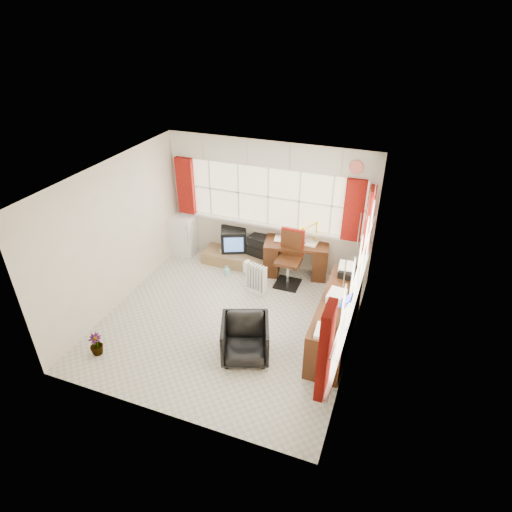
# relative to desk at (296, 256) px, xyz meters

# --- Properties ---
(ground) EXTENTS (4.00, 4.00, 0.00)m
(ground) POSITION_rel_desk_xyz_m (-0.64, -1.80, -0.38)
(ground) COLOR beige
(ground) RESTS_ON ground
(room_walls) EXTENTS (4.00, 4.00, 4.00)m
(room_walls) POSITION_rel_desk_xyz_m (-0.64, -1.80, 1.12)
(room_walls) COLOR beige
(room_walls) RESTS_ON ground
(window_back) EXTENTS (3.70, 0.12, 3.60)m
(window_back) POSITION_rel_desk_xyz_m (-0.64, 0.14, 0.56)
(window_back) COLOR #FEF5C9
(window_back) RESTS_ON room_walls
(window_right) EXTENTS (0.12, 3.70, 3.60)m
(window_right) POSITION_rel_desk_xyz_m (1.30, -1.80, 0.56)
(window_right) COLOR #FEF5C9
(window_right) RESTS_ON room_walls
(curtains) EXTENTS (3.83, 3.83, 1.15)m
(curtains) POSITION_rel_desk_xyz_m (0.28, -0.87, 1.07)
(curtains) COLOR #971D08
(curtains) RESTS_ON room_walls
(overhead_cabinets) EXTENTS (3.98, 3.98, 0.48)m
(overhead_cabinets) POSITION_rel_desk_xyz_m (0.34, -0.82, 1.87)
(overhead_cabinets) COLOR silver
(overhead_cabinets) RESTS_ON room_walls
(desk) EXTENTS (1.29, 0.81, 0.72)m
(desk) POSITION_rel_desk_xyz_m (0.00, 0.00, 0.00)
(desk) COLOR #482511
(desk) RESTS_ON ground
(desk_lamp) EXTENTS (0.19, 0.17, 0.47)m
(desk_lamp) POSITION_rel_desk_xyz_m (0.33, 0.11, 0.63)
(desk_lamp) COLOR yellow
(desk_lamp) RESTS_ON desk
(task_chair) EXTENTS (0.45, 0.47, 1.07)m
(task_chair) POSITION_rel_desk_xyz_m (-0.03, -0.31, 0.19)
(task_chair) COLOR black
(task_chair) RESTS_ON ground
(office_chair) EXTENTS (0.89, 0.90, 0.64)m
(office_chair) POSITION_rel_desk_xyz_m (-0.07, -2.45, -0.06)
(office_chair) COLOR black
(office_chair) RESTS_ON ground
(radiator) EXTENTS (0.42, 0.26, 0.60)m
(radiator) POSITION_rel_desk_xyz_m (-0.48, -0.88, -0.14)
(radiator) COLOR white
(radiator) RESTS_ON ground
(credenza) EXTENTS (0.50, 2.00, 0.85)m
(credenza) POSITION_rel_desk_xyz_m (1.09, -1.60, 0.01)
(credenza) COLOR #482511
(credenza) RESTS_ON ground
(file_tray) EXTENTS (0.32, 0.38, 0.12)m
(file_tray) POSITION_rel_desk_xyz_m (1.12, -0.87, 0.43)
(file_tray) COLOR black
(file_tray) RESTS_ON credenza
(tv_bench) EXTENTS (1.40, 0.50, 0.25)m
(tv_bench) POSITION_rel_desk_xyz_m (-1.19, -0.08, -0.26)
(tv_bench) COLOR #927049
(tv_bench) RESTS_ON ground
(crt_tv) EXTENTS (0.63, 0.61, 0.45)m
(crt_tv) POSITION_rel_desk_xyz_m (-1.32, 0.06, 0.09)
(crt_tv) COLOR black
(crt_tv) RESTS_ON tv_bench
(hifi_stack) EXTENTS (0.62, 0.47, 0.40)m
(hifi_stack) POSITION_rel_desk_xyz_m (-0.70, 0.06, 0.06)
(hifi_stack) COLOR black
(hifi_stack) RESTS_ON tv_bench
(mini_fridge) EXTENTS (0.52, 0.52, 0.84)m
(mini_fridge) POSITION_rel_desk_xyz_m (-2.44, -0.00, 0.04)
(mini_fridge) COLOR white
(mini_fridge) RESTS_ON ground
(spray_bottle_a) EXTENTS (0.17, 0.17, 0.32)m
(spray_bottle_a) POSITION_rel_desk_xyz_m (-1.52, -0.16, -0.22)
(spray_bottle_a) COLOR white
(spray_bottle_a) RESTS_ON ground
(spray_bottle_b) EXTENTS (0.13, 0.13, 0.20)m
(spray_bottle_b) POSITION_rel_desk_xyz_m (-1.23, -0.51, -0.28)
(spray_bottle_b) COLOR #94DDD9
(spray_bottle_b) RESTS_ON ground
(flower_vase) EXTENTS (0.25, 0.25, 0.36)m
(flower_vase) POSITION_rel_desk_xyz_m (-2.18, -3.19, -0.20)
(flower_vase) COLOR black
(flower_vase) RESTS_ON ground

